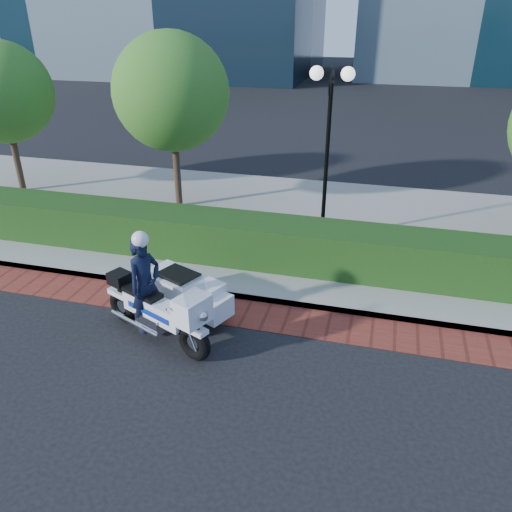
% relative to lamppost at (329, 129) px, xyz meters
% --- Properties ---
extents(ground, '(120.00, 120.00, 0.00)m').
position_rel_lamppost_xyz_m(ground, '(-1.00, -5.20, -2.96)').
color(ground, black).
rests_on(ground, ground).
extents(brick_strip, '(60.00, 1.00, 0.01)m').
position_rel_lamppost_xyz_m(brick_strip, '(-1.00, -3.70, -2.95)').
color(brick_strip, maroon).
rests_on(brick_strip, ground).
extents(sidewalk, '(60.00, 8.00, 0.15)m').
position_rel_lamppost_xyz_m(sidewalk, '(-1.00, 0.80, -2.88)').
color(sidewalk, gray).
rests_on(sidewalk, ground).
extents(hedge_main, '(18.00, 1.20, 1.00)m').
position_rel_lamppost_xyz_m(hedge_main, '(-1.00, -1.60, -2.31)').
color(hedge_main, black).
rests_on(hedge_main, sidewalk).
extents(lamppost, '(1.02, 0.70, 4.21)m').
position_rel_lamppost_xyz_m(lamppost, '(0.00, 0.00, 0.00)').
color(lamppost, black).
rests_on(lamppost, sidewalk).
extents(tree_a, '(3.00, 3.00, 4.58)m').
position_rel_lamppost_xyz_m(tree_a, '(-10.00, 1.30, 0.26)').
color(tree_a, '#332319').
rests_on(tree_a, sidewalk).
extents(tree_b, '(3.20, 3.20, 4.89)m').
position_rel_lamppost_xyz_m(tree_b, '(-4.50, 1.30, 0.48)').
color(tree_b, '#332319').
rests_on(tree_b, sidewalk).
extents(police_motorcycle, '(2.48, 2.33, 2.12)m').
position_rel_lamppost_xyz_m(police_motorcycle, '(-2.29, -4.53, -2.23)').
color(police_motorcycle, black).
rests_on(police_motorcycle, ground).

